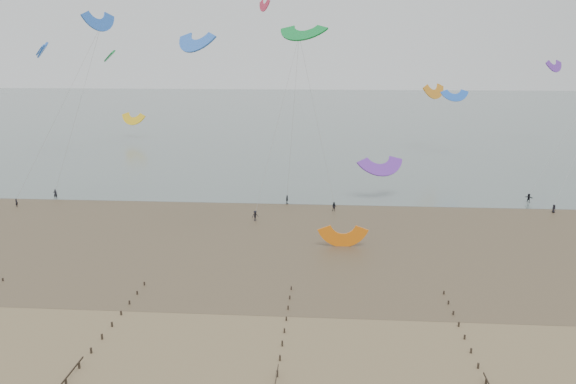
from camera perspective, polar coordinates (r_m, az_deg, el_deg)
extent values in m
plane|color=brown|center=(57.98, -4.56, -14.62)|extent=(500.00, 500.00, 0.00)
plane|color=#475654|center=(251.78, 2.30, 7.97)|extent=(500.00, 500.00, 0.00)
plane|color=#473A28|center=(89.96, -1.23, -3.80)|extent=(500.00, 500.00, 0.00)
ellipsoid|color=slate|center=(81.64, -14.87, -6.23)|extent=(23.60, 14.36, 0.01)
ellipsoid|color=slate|center=(92.53, 6.38, -3.37)|extent=(33.64, 18.32, 0.01)
ellipsoid|color=slate|center=(105.91, -23.06, -2.17)|extent=(26.95, 14.22, 0.01)
cube|color=black|center=(79.00, -26.99, -7.95)|extent=(0.16, 0.16, 0.45)
cube|color=black|center=(54.26, -21.64, -17.54)|extent=(0.16, 0.16, 0.68)
cube|color=black|center=(56.28, -20.46, -16.21)|extent=(0.16, 0.16, 0.65)
cube|color=black|center=(58.35, -19.37, -14.97)|extent=(0.16, 0.16, 0.62)
cube|color=black|center=(60.47, -18.37, -13.81)|extent=(0.16, 0.16, 0.59)
cube|color=black|center=(62.62, -17.45, -12.73)|extent=(0.16, 0.16, 0.57)
cube|color=black|center=(64.81, -16.60, -11.71)|extent=(0.16, 0.16, 0.54)
cube|color=black|center=(67.04, -15.80, -10.77)|extent=(0.16, 0.16, 0.51)
cube|color=black|center=(69.29, -15.07, -9.88)|extent=(0.16, 0.16, 0.48)
cube|color=black|center=(71.56, -14.38, -9.04)|extent=(0.16, 0.16, 0.45)
cube|color=black|center=(51.92, -1.08, -17.99)|extent=(0.16, 0.16, 0.65)
cube|color=black|center=(54.16, -0.82, -16.52)|extent=(0.16, 0.16, 0.62)
cube|color=black|center=(56.43, -0.58, -15.16)|extent=(0.16, 0.16, 0.59)
cube|color=black|center=(58.74, -0.37, -13.91)|extent=(0.16, 0.16, 0.57)
cube|color=black|center=(61.07, -0.17, -12.76)|extent=(0.16, 0.16, 0.54)
cube|color=black|center=(63.42, 0.02, -11.69)|extent=(0.16, 0.16, 0.51)
cube|color=black|center=(65.79, 0.18, -10.69)|extent=(0.16, 0.16, 0.48)
cube|color=black|center=(68.19, 0.34, -9.77)|extent=(0.16, 0.16, 0.45)
cube|color=black|center=(53.59, 19.48, -17.77)|extent=(0.16, 0.16, 0.65)
cube|color=black|center=(55.76, 18.76, -16.37)|extent=(0.16, 0.16, 0.62)
cube|color=black|center=(57.98, 18.11, -15.08)|extent=(0.16, 0.16, 0.59)
cube|color=black|center=(60.22, 17.51, -13.88)|extent=(0.16, 0.16, 0.57)
cube|color=black|center=(62.49, 16.96, -12.76)|extent=(0.16, 0.16, 0.54)
cube|color=black|center=(64.80, 16.45, -11.73)|extent=(0.16, 0.16, 0.51)
cube|color=black|center=(67.12, 15.99, -10.76)|extent=(0.16, 0.16, 0.48)
cube|color=black|center=(69.47, 15.55, -9.86)|extent=(0.16, 0.16, 0.45)
imported|color=black|center=(113.72, -25.86, -0.98)|extent=(0.66, 0.54, 1.56)
imported|color=black|center=(99.87, 4.71, -1.50)|extent=(0.95, 0.82, 1.67)
imported|color=black|center=(116.76, -22.55, -0.18)|extent=(0.78, 0.63, 1.88)
imported|color=black|center=(94.20, -3.35, -2.42)|extent=(1.32, 1.11, 1.77)
imported|color=black|center=(114.58, 23.26, -0.56)|extent=(1.51, 1.43, 1.70)
imported|color=black|center=(109.14, 25.39, -1.54)|extent=(0.74, 0.87, 1.50)
imported|color=black|center=(104.05, -0.09, -0.78)|extent=(0.57, 1.06, 1.72)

